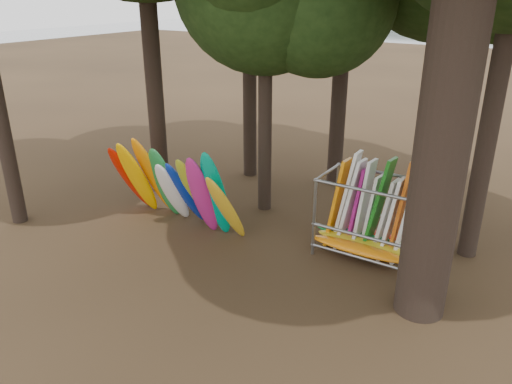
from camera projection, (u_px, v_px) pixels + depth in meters
The scene contains 3 objects.
ground at pixel (243, 259), 13.90m from camera, with size 120.00×120.00×0.00m, color #47331E.
kayak_row at pixel (176, 188), 15.33m from camera, with size 4.69×2.17×3.05m.
storage_rack at pixel (368, 220), 13.76m from camera, with size 3.19×1.54×2.92m.
Camera 1 is at (6.78, -10.07, 7.02)m, focal length 35.00 mm.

